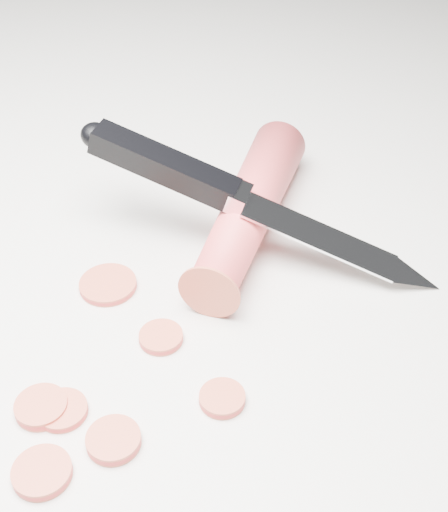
{
  "coord_description": "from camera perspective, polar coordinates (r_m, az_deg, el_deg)",
  "views": [
    {
      "loc": [
        0.07,
        -0.35,
        0.36
      ],
      "look_at": [
        0.07,
        0.04,
        0.02
      ],
      "focal_mm": 50.0,
      "sensor_mm": 36.0,
      "label": 1
    }
  ],
  "objects": [
    {
      "name": "carrot_slice_6",
      "position": [
        0.43,
        -14.36,
        -16.42
      ],
      "size": [
        0.03,
        0.03,
        0.01
      ],
      "primitive_type": "cylinder",
      "color": "#C34730",
      "rests_on": "ground"
    },
    {
      "name": "carrot_slice_1",
      "position": [
        0.43,
        -8.83,
        -14.35
      ],
      "size": [
        0.03,
        0.03,
        0.01
      ],
      "primitive_type": "cylinder",
      "color": "#C34730",
      "rests_on": "ground"
    },
    {
      "name": "carrot_slice_5",
      "position": [
        0.52,
        -9.27,
        -2.28
      ],
      "size": [
        0.04,
        0.04,
        0.01
      ],
      "primitive_type": "cylinder",
      "color": "#C34730",
      "rests_on": "ground"
    },
    {
      "name": "kitchen_knife",
      "position": [
        0.52,
        2.84,
        4.29
      ],
      "size": [
        0.27,
        0.11,
        0.09
      ],
      "primitive_type": null,
      "color": "silver",
      "rests_on": "ground"
    },
    {
      "name": "carrot_slice_2",
      "position": [
        0.45,
        -12.83,
        -11.94
      ],
      "size": [
        0.03,
        0.03,
        0.01
      ],
      "primitive_type": "cylinder",
      "color": "#C34730",
      "rests_on": "ground"
    },
    {
      "name": "carrot_slice_3",
      "position": [
        0.44,
        -0.14,
        -11.32
      ],
      "size": [
        0.03,
        0.03,
        0.01
      ],
      "primitive_type": "cylinder",
      "color": "#C34730",
      "rests_on": "ground"
    },
    {
      "name": "ground",
      "position": [
        0.5,
        -7.97,
        -4.37
      ],
      "size": [
        2.4,
        2.4,
        0.0
      ],
      "primitive_type": "plane",
      "color": "silver",
      "rests_on": "ground"
    },
    {
      "name": "carrot",
      "position": [
        0.55,
        2.03,
        3.79
      ],
      "size": [
        0.1,
        0.2,
        0.04
      ],
      "primitive_type": "cylinder",
      "rotation": [
        1.57,
        0.0,
        -0.32
      ],
      "color": "#E1363C",
      "rests_on": "ground"
    },
    {
      "name": "carrot_slice_0",
      "position": [
        0.45,
        -14.42,
        -11.63
      ],
      "size": [
        0.03,
        0.03,
        0.01
      ],
      "primitive_type": "cylinder",
      "color": "#C34730",
      "rests_on": "ground"
    },
    {
      "name": "carrot_slice_4",
      "position": [
        0.48,
        -5.06,
        -6.49
      ],
      "size": [
        0.03,
        0.03,
        0.01
      ],
      "primitive_type": "cylinder",
      "color": "#C34730",
      "rests_on": "ground"
    }
  ]
}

